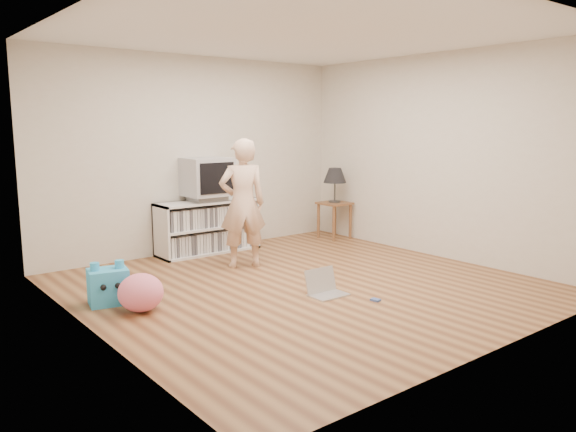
# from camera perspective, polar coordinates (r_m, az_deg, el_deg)

# --- Properties ---
(ground) EXTENTS (4.50, 4.50, 0.00)m
(ground) POSITION_cam_1_polar(r_m,az_deg,el_deg) (6.05, 1.61, -7.05)
(ground) COLOR brown
(ground) RESTS_ON ground
(walls) EXTENTS (4.52, 4.52, 2.60)m
(walls) POSITION_cam_1_polar(r_m,az_deg,el_deg) (5.82, 1.67, 5.32)
(walls) COLOR beige
(walls) RESTS_ON ground
(ceiling) EXTENTS (4.50, 4.50, 0.01)m
(ceiling) POSITION_cam_1_polar(r_m,az_deg,el_deg) (5.88, 1.73, 18.07)
(ceiling) COLOR white
(ceiling) RESTS_ON walls
(media_unit) EXTENTS (1.40, 0.45, 0.70)m
(media_unit) POSITION_cam_1_polar(r_m,az_deg,el_deg) (7.61, -8.19, -1.05)
(media_unit) COLOR white
(media_unit) RESTS_ON ground
(dvd_deck) EXTENTS (0.45, 0.35, 0.07)m
(dvd_deck) POSITION_cam_1_polar(r_m,az_deg,el_deg) (7.54, -8.20, 1.81)
(dvd_deck) COLOR gray
(dvd_deck) RESTS_ON media_unit
(crt_tv) EXTENTS (0.60, 0.53, 0.50)m
(crt_tv) POSITION_cam_1_polar(r_m,az_deg,el_deg) (7.51, -8.23, 3.97)
(crt_tv) COLOR #A6A6AC
(crt_tv) RESTS_ON dvd_deck
(side_table) EXTENTS (0.42, 0.42, 0.55)m
(side_table) POSITION_cam_1_polar(r_m,az_deg,el_deg) (8.46, 4.74, 0.50)
(side_table) COLOR brown
(side_table) RESTS_ON ground
(table_lamp) EXTENTS (0.34, 0.34, 0.52)m
(table_lamp) POSITION_cam_1_polar(r_m,az_deg,el_deg) (8.40, 4.79, 4.05)
(table_lamp) COLOR #333333
(table_lamp) RESTS_ON side_table
(person) EXTENTS (0.66, 0.54, 1.54)m
(person) POSITION_cam_1_polar(r_m,az_deg,el_deg) (6.70, -4.63, 1.27)
(person) COLOR beige
(person) RESTS_ON ground
(laptop) EXTENTS (0.38, 0.31, 0.26)m
(laptop) POSITION_cam_1_polar(r_m,az_deg,el_deg) (5.73, 3.74, -7.28)
(laptop) COLOR silver
(laptop) RESTS_ON ground
(playing_cards) EXTENTS (0.08, 0.10, 0.02)m
(playing_cards) POSITION_cam_1_polar(r_m,az_deg,el_deg) (5.60, 8.88, -8.42)
(playing_cards) COLOR #3E5BA6
(playing_cards) RESTS_ON ground
(plush_blue) EXTENTS (0.41, 0.36, 0.42)m
(plush_blue) POSITION_cam_1_polar(r_m,az_deg,el_deg) (5.67, -17.79, -6.77)
(plush_blue) COLOR #2FABE6
(plush_blue) RESTS_ON ground
(plush_pink) EXTENTS (0.43, 0.43, 0.35)m
(plush_pink) POSITION_cam_1_polar(r_m,az_deg,el_deg) (5.37, -14.73, -7.53)
(plush_pink) COLOR pink
(plush_pink) RESTS_ON ground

